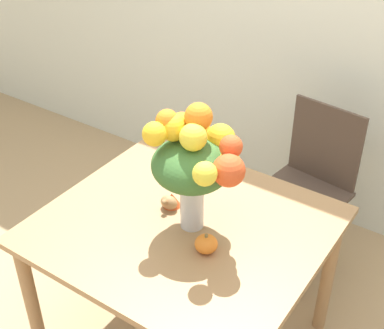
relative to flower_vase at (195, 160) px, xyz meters
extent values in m
cube|color=#9E754C|center=(-0.04, -0.02, -0.33)|extent=(1.12, 1.01, 0.03)
cylinder|color=#9E754C|center=(-0.54, -0.46, -0.70)|extent=(0.06, 0.06, 0.70)
cylinder|color=#9E754C|center=(-0.54, 0.43, -0.70)|extent=(0.06, 0.06, 0.70)
cylinder|color=#9E754C|center=(0.46, 0.43, -0.70)|extent=(0.06, 0.06, 0.70)
cylinder|color=silver|center=(-0.01, -0.01, -0.20)|extent=(0.10, 0.10, 0.23)
cylinder|color=silver|center=(-0.01, -0.01, -0.26)|extent=(0.08, 0.08, 0.11)
cylinder|color=#38662D|center=(0.01, -0.01, -0.16)|extent=(0.01, 0.01, 0.30)
cylinder|color=#38662D|center=(0.00, 0.01, -0.16)|extent=(0.01, 0.00, 0.30)
cylinder|color=#38662D|center=(-0.03, 0.01, -0.16)|extent=(0.00, 0.00, 0.30)
cylinder|color=#38662D|center=(-0.03, -0.02, -0.16)|extent=(0.00, 0.01, 0.30)
cylinder|color=#38662D|center=(0.00, -0.02, -0.16)|extent=(0.01, 0.01, 0.30)
ellipsoid|color=#38662D|center=(-0.01, -0.01, -0.02)|extent=(0.31, 0.31, 0.19)
sphere|color=yellow|center=(-0.09, -0.02, 0.12)|extent=(0.11, 0.11, 0.11)
sphere|color=yellow|center=(0.04, 0.11, 0.05)|extent=(0.12, 0.12, 0.12)
sphere|color=orange|center=(-0.04, 0.10, 0.05)|extent=(0.09, 0.09, 0.09)
sphere|color=yellow|center=(0.13, 0.03, 0.02)|extent=(0.08, 0.08, 0.08)
sphere|color=yellow|center=(0.13, -0.13, 0.06)|extent=(0.09, 0.09, 0.09)
sphere|color=#D64C23|center=(0.13, 0.03, 0.09)|extent=(0.09, 0.09, 0.09)
sphere|color=#D64C23|center=(0.17, -0.04, 0.04)|extent=(0.12, 0.12, 0.12)
sphere|color=yellow|center=(-0.11, -0.09, 0.12)|extent=(0.09, 0.09, 0.09)
sphere|color=orange|center=(-0.13, 0.10, 0.07)|extent=(0.10, 0.10, 0.10)
sphere|color=yellow|center=(0.01, -0.03, 0.12)|extent=(0.10, 0.10, 0.10)
sphere|color=orange|center=(-0.11, -0.02, 0.15)|extent=(0.09, 0.09, 0.09)
sphere|color=orange|center=(-0.01, 0.03, 0.17)|extent=(0.11, 0.11, 0.11)
ellipsoid|color=orange|center=(0.12, -0.10, -0.28)|extent=(0.09, 0.09, 0.07)
cylinder|color=brown|center=(0.12, -0.10, -0.24)|extent=(0.01, 0.01, 0.02)
ellipsoid|color=#A87A4C|center=(-0.15, 0.03, -0.29)|extent=(0.08, 0.06, 0.06)
cone|color=#C64C23|center=(-0.15, 0.05, -0.28)|extent=(0.08, 0.08, 0.06)
sphere|color=#A87A4C|center=(-0.15, 0.00, -0.27)|extent=(0.02, 0.02, 0.02)
cube|color=#47382D|center=(0.15, 0.77, -0.58)|extent=(0.47, 0.47, 0.02)
cylinder|color=#47382D|center=(-0.04, 0.62, -0.82)|extent=(0.04, 0.04, 0.45)
cylinder|color=#47382D|center=(0.29, 0.58, -0.82)|extent=(0.04, 0.04, 0.45)
cylinder|color=#47382D|center=(0.00, 0.96, -0.82)|extent=(0.04, 0.04, 0.45)
cylinder|color=#47382D|center=(0.34, 0.91, -0.82)|extent=(0.04, 0.04, 0.45)
cube|color=#47382D|center=(0.17, 0.97, -0.35)|extent=(0.40, 0.07, 0.44)
camera|label=1|loc=(0.94, -1.40, 1.09)|focal=50.00mm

